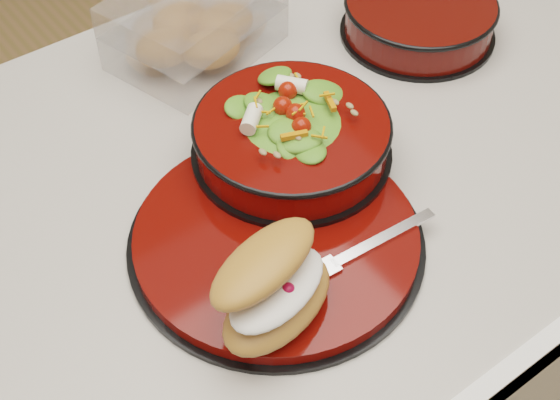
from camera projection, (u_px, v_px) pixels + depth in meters
island_counter at (288, 349)px, 1.27m from camera, size 1.24×0.74×0.90m
dinner_plate at (277, 238)px, 0.83m from camera, size 0.32×0.32×0.02m
salad_bowl at (292, 131)px, 0.88m from camera, size 0.23×0.23×0.10m
croissant at (273, 286)px, 0.73m from camera, size 0.15×0.12×0.08m
fork at (365, 247)px, 0.81m from camera, size 0.17×0.03×0.00m
pastry_box at (195, 26)px, 1.04m from camera, size 0.25×0.21×0.09m
extra_bowl at (419, 17)px, 1.08m from camera, size 0.22×0.22×0.05m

